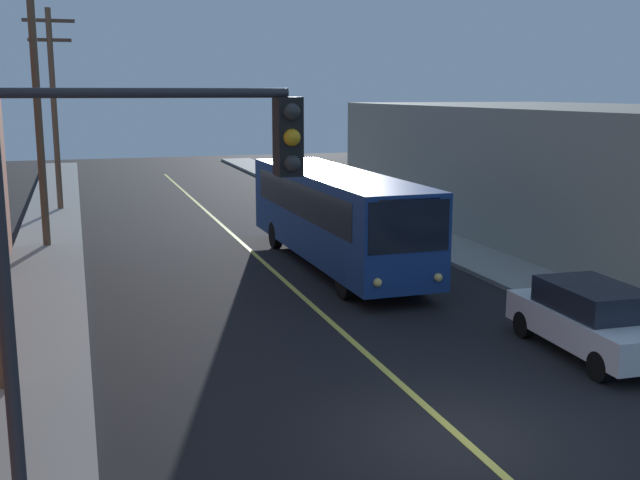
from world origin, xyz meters
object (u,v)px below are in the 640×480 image
at_px(parked_car_white, 591,318).
at_px(utility_pole_mid, 36,82).
at_px(utility_pole_far, 54,100).
at_px(city_bus, 334,213).
at_px(traffic_signal_left_corner, 134,222).

bearing_deg(parked_car_white, utility_pole_mid, 126.55).
bearing_deg(utility_pole_far, parked_car_white, -65.63).
xyz_separation_m(city_bus, parked_car_white, (2.62, -10.34, -0.98)).
height_order(city_bus, utility_pole_far, utility_pole_far).
distance_m(utility_pole_mid, utility_pole_far, 9.64).
bearing_deg(utility_pole_mid, city_bus, -32.25).
xyz_separation_m(utility_pole_mid, traffic_signal_left_corner, (1.87, -20.76, -1.92)).
distance_m(city_bus, parked_car_white, 10.71).
xyz_separation_m(utility_pole_far, traffic_signal_left_corner, (1.52, -30.36, -1.17)).
bearing_deg(traffic_signal_left_corner, parked_car_white, 23.41).
bearing_deg(city_bus, utility_pole_mid, 147.75).
relative_size(city_bus, traffic_signal_left_corner, 2.03).
xyz_separation_m(city_bus, traffic_signal_left_corner, (-7.61, -14.77, 2.49)).
bearing_deg(city_bus, traffic_signal_left_corner, -117.26).
height_order(utility_pole_mid, traffic_signal_left_corner, utility_pole_mid).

